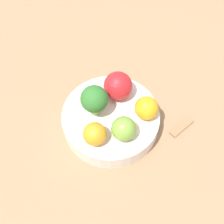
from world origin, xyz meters
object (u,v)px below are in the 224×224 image
at_px(apple_green, 125,129).
at_px(orange_back, 96,134).
at_px(spoon, 183,127).
at_px(orange_front, 148,107).
at_px(apple_red, 119,86).
at_px(broccoli, 96,100).
at_px(bowl, 112,120).

height_order(apple_green, orange_back, apple_green).
bearing_deg(spoon, orange_front, -97.60).
bearing_deg(apple_green, orange_front, 136.60).
xyz_separation_m(apple_red, apple_green, (0.10, 0.01, -0.01)).
bearing_deg(orange_front, broccoli, -93.60).
bearing_deg(bowl, broccoli, -105.83).
bearing_deg(orange_front, orange_back, -59.65).
bearing_deg(spoon, orange_back, -75.02).
distance_m(broccoli, apple_green, 0.08).
xyz_separation_m(bowl, apple_red, (-0.05, 0.02, 0.05)).
relative_size(bowl, apple_red, 3.38).
xyz_separation_m(broccoli, apple_green, (0.06, 0.06, -0.02)).
height_order(bowl, broccoli, broccoli).
bearing_deg(orange_back, apple_red, 157.07).
bearing_deg(broccoli, orange_front, 86.40).
bearing_deg(orange_back, orange_front, 120.35).
xyz_separation_m(orange_front, spoon, (0.01, 0.08, -0.06)).
relative_size(apple_red, orange_front, 1.25).
relative_size(bowl, broccoli, 2.83).
distance_m(bowl, apple_green, 0.07).
bearing_deg(spoon, apple_green, -73.13).
height_order(apple_green, spoon, apple_green).
bearing_deg(apple_green, orange_back, -79.53).
bearing_deg(apple_green, bowl, -152.41).
distance_m(apple_red, spoon, 0.16).
bearing_deg(orange_front, spoon, 82.40).
relative_size(broccoli, apple_green, 1.47).
bearing_deg(apple_red, apple_green, 5.44).
height_order(bowl, orange_back, orange_back).
xyz_separation_m(orange_back, spoon, (-0.05, 0.18, -0.06)).
xyz_separation_m(bowl, broccoli, (-0.01, -0.03, 0.06)).
bearing_deg(orange_front, apple_red, -130.83).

